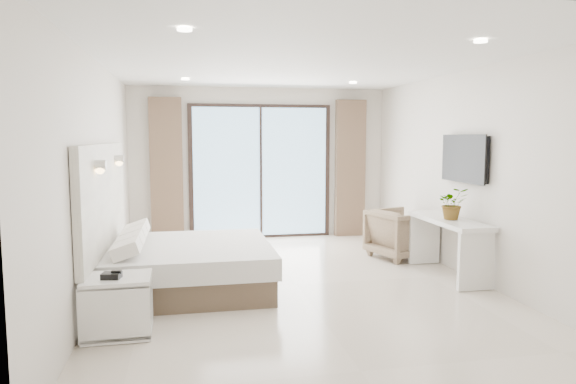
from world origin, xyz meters
name	(u,v)px	position (x,y,z in m)	size (l,w,h in m)	color
ground	(296,285)	(0.00, 0.00, 0.00)	(6.20, 6.20, 0.00)	beige
room_shell	(270,155)	(-0.20, 0.76, 1.58)	(4.62, 6.22, 2.72)	silver
bed	(187,266)	(-1.33, 0.07, 0.29)	(1.95, 1.86, 0.68)	brown
nightstand	(118,306)	(-1.96, -1.27, 0.28)	(0.61, 0.51, 0.55)	white
phone	(111,276)	(-1.99, -1.33, 0.58)	(0.16, 0.13, 0.05)	black
console_desk	(448,234)	(2.04, 0.01, 0.56)	(0.47, 1.49, 0.77)	white
plant	(452,207)	(2.04, -0.08, 0.93)	(0.37, 0.41, 0.32)	#33662D
armchair	(400,231)	(1.85, 1.11, 0.41)	(0.79, 0.74, 0.81)	#957F62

